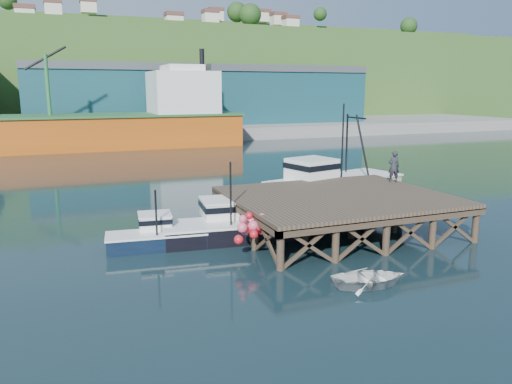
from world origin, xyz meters
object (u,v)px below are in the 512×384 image
boat_navy (156,235)px  boat_black (227,224)px  dinghy (370,278)px  dockworker (394,167)px  trawler (333,183)px

boat_navy → boat_black: bearing=6.8°
boat_black → dinghy: 9.22m
boat_black → dockworker: size_ratio=3.61×
boat_navy → dockworker: bearing=11.4°
boat_navy → dockworker: (15.69, 1.35, 2.50)m
boat_navy → boat_black: boat_black is taller
boat_navy → trawler: size_ratio=0.47×
boat_black → trawler: 11.41m
boat_navy → boat_black: size_ratio=0.72×
dinghy → trawler: bearing=-15.7°
trawler → dockworker: (1.94, -4.36, 1.69)m
trawler → boat_black: bearing=-164.7°
boat_black → trawler: (9.87, 5.69, 0.65)m
dinghy → boat_black: bearing=30.5°
trawler → dinghy: trawler is taller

